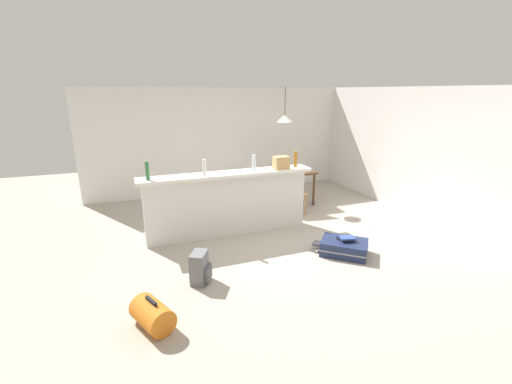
# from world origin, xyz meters

# --- Properties ---
(ground_plane) EXTENTS (13.00, 13.00, 0.05)m
(ground_plane) POSITION_xyz_m (0.00, 0.00, -0.03)
(ground_plane) COLOR #ADA393
(wall_back) EXTENTS (6.60, 0.10, 2.50)m
(wall_back) POSITION_xyz_m (0.00, 3.05, 1.25)
(wall_back) COLOR silver
(wall_back) RESTS_ON ground_plane
(wall_right) EXTENTS (0.10, 6.00, 2.50)m
(wall_right) POSITION_xyz_m (3.05, 0.30, 1.25)
(wall_right) COLOR silver
(wall_right) RESTS_ON ground_plane
(partition_half_wall) EXTENTS (2.80, 0.20, 1.05)m
(partition_half_wall) POSITION_xyz_m (-0.72, 0.36, 0.53)
(partition_half_wall) COLOR silver
(partition_half_wall) RESTS_ON ground_plane
(bar_countertop) EXTENTS (2.96, 0.40, 0.05)m
(bar_countertop) POSITION_xyz_m (-0.72, 0.36, 1.08)
(bar_countertop) COLOR white
(bar_countertop) RESTS_ON partition_half_wall
(bottle_green) EXTENTS (0.06, 0.06, 0.28)m
(bottle_green) POSITION_xyz_m (-2.00, 0.32, 1.24)
(bottle_green) COLOR #2D6B38
(bottle_green) RESTS_ON bar_countertop
(bottle_white) EXTENTS (0.06, 0.06, 0.27)m
(bottle_white) POSITION_xyz_m (-1.13, 0.27, 1.24)
(bottle_white) COLOR silver
(bottle_white) RESTS_ON bar_countertop
(bottle_clear) EXTENTS (0.06, 0.06, 0.28)m
(bottle_clear) POSITION_xyz_m (-0.28, 0.29, 1.24)
(bottle_clear) COLOR silver
(bottle_clear) RESTS_ON bar_countertop
(bottle_amber) EXTENTS (0.06, 0.06, 0.28)m
(bottle_amber) POSITION_xyz_m (0.54, 0.36, 1.25)
(bottle_amber) COLOR #9E661E
(bottle_amber) RESTS_ON bar_countertop
(grocery_bag) EXTENTS (0.26, 0.18, 0.22)m
(grocery_bag) POSITION_xyz_m (0.24, 0.31, 1.21)
(grocery_bag) COLOR tan
(grocery_bag) RESTS_ON bar_countertop
(dining_table) EXTENTS (1.10, 0.80, 0.74)m
(dining_table) POSITION_xyz_m (0.98, 1.57, 0.65)
(dining_table) COLOR #4C331E
(dining_table) RESTS_ON ground_plane
(dining_chair_near_partition) EXTENTS (0.48, 0.48, 0.93)m
(dining_chair_near_partition) POSITION_xyz_m (0.88, 1.00, 0.52)
(dining_chair_near_partition) COLOR #9E754C
(dining_chair_near_partition) RESTS_ON ground_plane
(pendant_lamp) EXTENTS (0.34, 0.34, 0.76)m
(pendant_lamp) POSITION_xyz_m (0.92, 1.64, 1.86)
(pendant_lamp) COLOR black
(suitcase_flat_navy) EXTENTS (0.84, 0.83, 0.22)m
(suitcase_flat_navy) POSITION_xyz_m (0.71, -1.01, 0.11)
(suitcase_flat_navy) COLOR #1E284C
(suitcase_flat_navy) RESTS_ON ground_plane
(backpack_grey) EXTENTS (0.32, 0.33, 0.42)m
(backpack_grey) POSITION_xyz_m (-1.52, -1.03, 0.20)
(backpack_grey) COLOR slate
(backpack_grey) RESTS_ON ground_plane
(duffel_bag_orange) EXTENTS (0.47, 0.56, 0.34)m
(duffel_bag_orange) POSITION_xyz_m (-2.17, -1.74, 0.15)
(duffel_bag_orange) COLOR orange
(duffel_bag_orange) RESTS_ON ground_plane
(book_stack) EXTENTS (0.25, 0.25, 0.06)m
(book_stack) POSITION_xyz_m (0.75, -1.00, 0.25)
(book_stack) COLOR black
(book_stack) RESTS_ON suitcase_flat_navy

